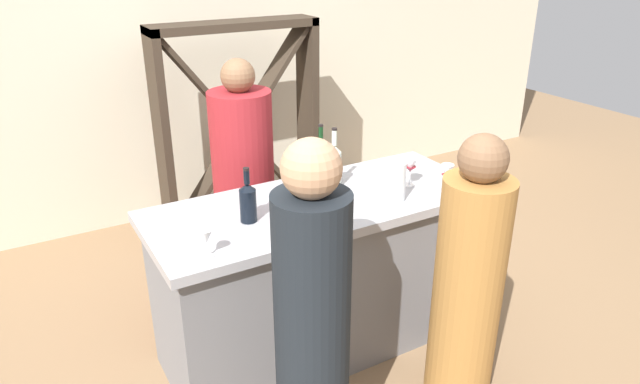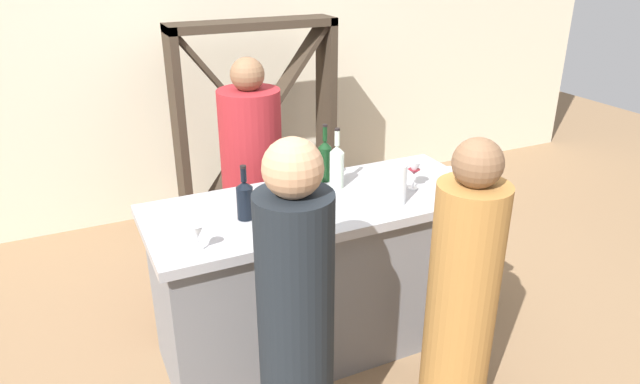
{
  "view_description": "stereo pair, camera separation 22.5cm",
  "coord_description": "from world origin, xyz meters",
  "px_view_note": "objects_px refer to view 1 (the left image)",
  "views": [
    {
      "loc": [
        -1.37,
        -2.38,
        2.17
      ],
      "look_at": [
        0.0,
        0.0,
        0.97
      ],
      "focal_mm": 32.4,
      "sensor_mm": 36.0,
      "label": 1
    },
    {
      "loc": [
        -1.17,
        -2.49,
        2.17
      ],
      "look_at": [
        0.0,
        0.0,
        0.97
      ],
      "focal_mm": 32.4,
      "sensor_mm": 36.0,
      "label": 2
    }
  ],
  "objects_px": {
    "wine_rack": "(240,130)",
    "person_left_guest": "(468,287)",
    "wine_bottle_second_right_clear_pale": "(334,165)",
    "person_center_guest": "(312,327)",
    "wine_glass_near_right": "(410,166)",
    "wine_bottle_center_dark_green": "(321,159)",
    "water_pitcher": "(396,181)",
    "wine_glass_far_left": "(297,167)",
    "person_right_guest": "(244,191)",
    "wine_glass_near_center": "(447,173)",
    "wine_bottle_second_left_clear_pale": "(296,182)",
    "wine_glass_near_left": "(206,238)",
    "wine_bottle_leftmost_near_black": "(248,201)"
  },
  "relations": [
    {
      "from": "wine_rack",
      "to": "person_left_guest",
      "type": "height_order",
      "value": "wine_rack"
    },
    {
      "from": "wine_bottle_second_right_clear_pale",
      "to": "person_center_guest",
      "type": "height_order",
      "value": "person_center_guest"
    },
    {
      "from": "wine_glass_near_right",
      "to": "person_center_guest",
      "type": "bearing_deg",
      "value": -147.23
    },
    {
      "from": "wine_bottle_center_dark_green",
      "to": "water_pitcher",
      "type": "bearing_deg",
      "value": -64.88
    },
    {
      "from": "wine_glass_near_right",
      "to": "wine_glass_far_left",
      "type": "bearing_deg",
      "value": 148.85
    },
    {
      "from": "wine_glass_far_left",
      "to": "person_right_guest",
      "type": "distance_m",
      "value": 0.61
    },
    {
      "from": "wine_glass_near_right",
      "to": "person_right_guest",
      "type": "height_order",
      "value": "person_right_guest"
    },
    {
      "from": "wine_glass_far_left",
      "to": "water_pitcher",
      "type": "bearing_deg",
      "value": -51.61
    },
    {
      "from": "wine_rack",
      "to": "person_right_guest",
      "type": "bearing_deg",
      "value": -111.3
    },
    {
      "from": "wine_bottle_center_dark_green",
      "to": "wine_glass_near_right",
      "type": "relative_size",
      "value": 2.04
    },
    {
      "from": "wine_glass_far_left",
      "to": "wine_glass_near_center",
      "type": "bearing_deg",
      "value": -38.37
    },
    {
      "from": "wine_bottle_second_right_clear_pale",
      "to": "person_right_guest",
      "type": "relative_size",
      "value": 0.22
    },
    {
      "from": "wine_bottle_second_left_clear_pale",
      "to": "person_right_guest",
      "type": "distance_m",
      "value": 0.82
    },
    {
      "from": "wine_glass_far_left",
      "to": "wine_rack",
      "type": "bearing_deg",
      "value": 80.51
    },
    {
      "from": "wine_bottle_second_left_clear_pale",
      "to": "wine_glass_near_left",
      "type": "relative_size",
      "value": 2.54
    },
    {
      "from": "wine_bottle_second_left_clear_pale",
      "to": "wine_bottle_second_right_clear_pale",
      "type": "xyz_separation_m",
      "value": [
        0.29,
        0.11,
        0.0
      ]
    },
    {
      "from": "person_center_guest",
      "to": "wine_rack",
      "type": "bearing_deg",
      "value": 1.23
    },
    {
      "from": "wine_bottle_leftmost_near_black",
      "to": "person_left_guest",
      "type": "height_order",
      "value": "person_left_guest"
    },
    {
      "from": "wine_glass_near_left",
      "to": "person_right_guest",
      "type": "relative_size",
      "value": 0.09
    },
    {
      "from": "wine_glass_far_left",
      "to": "wine_glass_near_left",
      "type": "bearing_deg",
      "value": -143.94
    },
    {
      "from": "person_center_guest",
      "to": "person_right_guest",
      "type": "xyz_separation_m",
      "value": [
        0.32,
        1.46,
        -0.02
      ]
    },
    {
      "from": "wine_bottle_second_left_clear_pale",
      "to": "wine_bottle_leftmost_near_black",
      "type": "bearing_deg",
      "value": -170.26
    },
    {
      "from": "person_center_guest",
      "to": "person_right_guest",
      "type": "relative_size",
      "value": 0.99
    },
    {
      "from": "wine_glass_near_left",
      "to": "person_left_guest",
      "type": "xyz_separation_m",
      "value": [
        1.11,
        -0.46,
        -0.35
      ]
    },
    {
      "from": "wine_glass_near_right",
      "to": "water_pitcher",
      "type": "height_order",
      "value": "water_pitcher"
    },
    {
      "from": "person_left_guest",
      "to": "wine_rack",
      "type": "bearing_deg",
      "value": 20.85
    },
    {
      "from": "wine_bottle_second_left_clear_pale",
      "to": "wine_bottle_center_dark_green",
      "type": "bearing_deg",
      "value": 39.62
    },
    {
      "from": "wine_rack",
      "to": "water_pitcher",
      "type": "bearing_deg",
      "value": -86.32
    },
    {
      "from": "wine_bottle_leftmost_near_black",
      "to": "wine_bottle_center_dark_green",
      "type": "xyz_separation_m",
      "value": [
        0.56,
        0.28,
        0.02
      ]
    },
    {
      "from": "wine_bottle_second_right_clear_pale",
      "to": "wine_glass_far_left",
      "type": "bearing_deg",
      "value": 141.75
    },
    {
      "from": "wine_bottle_leftmost_near_black",
      "to": "water_pitcher",
      "type": "relative_size",
      "value": 1.32
    },
    {
      "from": "wine_rack",
      "to": "wine_bottle_center_dark_green",
      "type": "bearing_deg",
      "value": -93.46
    },
    {
      "from": "wine_bottle_leftmost_near_black",
      "to": "person_center_guest",
      "type": "height_order",
      "value": "person_center_guest"
    },
    {
      "from": "wine_glass_near_center",
      "to": "wine_bottle_second_right_clear_pale",
      "type": "bearing_deg",
      "value": 141.59
    },
    {
      "from": "wine_glass_far_left",
      "to": "person_center_guest",
      "type": "distance_m",
      "value": 1.08
    },
    {
      "from": "wine_bottle_second_left_clear_pale",
      "to": "wine_bottle_center_dark_green",
      "type": "distance_m",
      "value": 0.36
    },
    {
      "from": "wine_rack",
      "to": "wine_bottle_center_dark_green",
      "type": "height_order",
      "value": "wine_rack"
    },
    {
      "from": "wine_glass_near_right",
      "to": "person_right_guest",
      "type": "bearing_deg",
      "value": 127.71
    },
    {
      "from": "wine_bottle_center_dark_green",
      "to": "wine_glass_near_left",
      "type": "height_order",
      "value": "wine_bottle_center_dark_green"
    },
    {
      "from": "wine_rack",
      "to": "wine_glass_near_left",
      "type": "relative_size",
      "value": 12.38
    },
    {
      "from": "wine_bottle_leftmost_near_black",
      "to": "person_right_guest",
      "type": "bearing_deg",
      "value": 69.11
    },
    {
      "from": "wine_glass_near_center",
      "to": "wine_glass_near_right",
      "type": "height_order",
      "value": "wine_glass_near_center"
    },
    {
      "from": "wine_bottle_center_dark_green",
      "to": "wine_glass_near_right",
      "type": "xyz_separation_m",
      "value": [
        0.39,
        -0.31,
        -0.01
      ]
    },
    {
      "from": "wine_bottle_leftmost_near_black",
      "to": "wine_bottle_second_right_clear_pale",
      "type": "xyz_separation_m",
      "value": [
        0.58,
        0.16,
        0.02
      ]
    },
    {
      "from": "wine_rack",
      "to": "wine_bottle_second_right_clear_pale",
      "type": "height_order",
      "value": "wine_rack"
    },
    {
      "from": "wine_rack",
      "to": "wine_glass_near_center",
      "type": "xyz_separation_m",
      "value": [
        0.41,
        -1.9,
        0.22
      ]
    },
    {
      "from": "wine_glass_far_left",
      "to": "water_pitcher",
      "type": "xyz_separation_m",
      "value": [
        0.35,
        -0.44,
        0.0
      ]
    },
    {
      "from": "wine_bottle_second_left_clear_pale",
      "to": "wine_bottle_second_right_clear_pale",
      "type": "relative_size",
      "value": 0.99
    },
    {
      "from": "wine_bottle_second_right_clear_pale",
      "to": "person_right_guest",
      "type": "bearing_deg",
      "value": 113.14
    },
    {
      "from": "wine_glass_near_left",
      "to": "wine_glass_near_right",
      "type": "height_order",
      "value": "wine_glass_near_right"
    }
  ]
}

